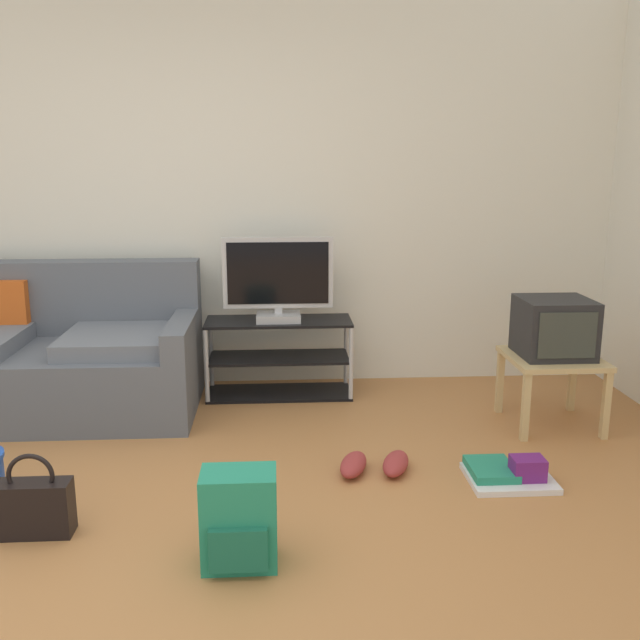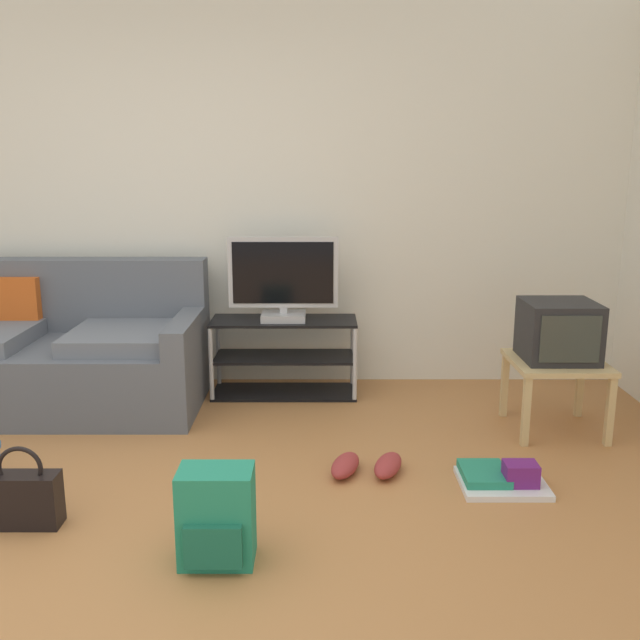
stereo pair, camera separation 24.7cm
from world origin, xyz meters
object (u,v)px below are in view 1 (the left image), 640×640
at_px(side_table, 552,367).
at_px(crt_tv, 554,327).
at_px(backpack, 239,520).
at_px(sneakers_pair, 375,464).
at_px(couch, 49,359).
at_px(flat_tv, 278,280).
at_px(handbag, 34,506).
at_px(tv_stand, 279,358).
at_px(floor_tray, 508,473).

distance_m(side_table, crt_tv, 0.24).
relative_size(backpack, sneakers_pair, 0.91).
height_order(side_table, crt_tv, crt_tv).
xyz_separation_m(couch, crt_tv, (3.08, -0.44, 0.27)).
bearing_deg(couch, flat_tv, 7.24).
bearing_deg(couch, sneakers_pair, -28.52).
bearing_deg(handbag, backpack, -17.34).
xyz_separation_m(tv_stand, sneakers_pair, (0.48, -1.26, -0.22)).
xyz_separation_m(couch, tv_stand, (1.46, 0.21, -0.07)).
height_order(flat_tv, crt_tv, flat_tv).
relative_size(backpack, floor_tray, 0.94).
relative_size(side_table, backpack, 1.35).
relative_size(flat_tv, crt_tv, 1.77).
bearing_deg(floor_tray, backpack, -153.23).
distance_m(couch, floor_tray, 2.87).
distance_m(tv_stand, crt_tv, 1.78).
relative_size(couch, tv_stand, 1.90).
bearing_deg(sneakers_pair, backpack, -129.07).
relative_size(couch, handbag, 4.97).
bearing_deg(tv_stand, sneakers_pair, -69.13).
bearing_deg(tv_stand, floor_tray, -51.04).
height_order(crt_tv, floor_tray, crt_tv).
bearing_deg(couch, side_table, -8.41).
distance_m(couch, sneakers_pair, 2.22).
bearing_deg(handbag, tv_stand, 59.43).
relative_size(side_table, crt_tv, 1.30).
bearing_deg(crt_tv, flat_tv, 158.96).
bearing_deg(sneakers_pair, side_table, 27.63).
distance_m(side_table, handbag, 2.91).
distance_m(couch, side_table, 3.11).
bearing_deg(floor_tray, handbag, -170.16).
height_order(flat_tv, backpack, flat_tv).
bearing_deg(floor_tray, sneakers_pair, 167.78).
bearing_deg(handbag, flat_tv, 59.12).
relative_size(sneakers_pair, floor_tray, 1.03).
bearing_deg(floor_tray, flat_tv, 129.41).
bearing_deg(tv_stand, flat_tv, -90.00).
relative_size(flat_tv, side_table, 1.37).
xyz_separation_m(flat_tv, handbag, (-1.05, -1.76, -0.66)).
bearing_deg(backpack, couch, 143.00).
relative_size(crt_tv, floor_tray, 0.98).
height_order(couch, backpack, couch).
xyz_separation_m(side_table, backpack, (-1.79, -1.39, -0.17)).
relative_size(handbag, sneakers_pair, 0.87).
bearing_deg(handbag, side_table, 22.69).
distance_m(tv_stand, sneakers_pair, 1.37).
bearing_deg(couch, tv_stand, 8.10).
bearing_deg(side_table, backpack, -142.06).
xyz_separation_m(tv_stand, handbag, (-1.05, -1.78, -0.13)).
relative_size(flat_tv, handbag, 1.94).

